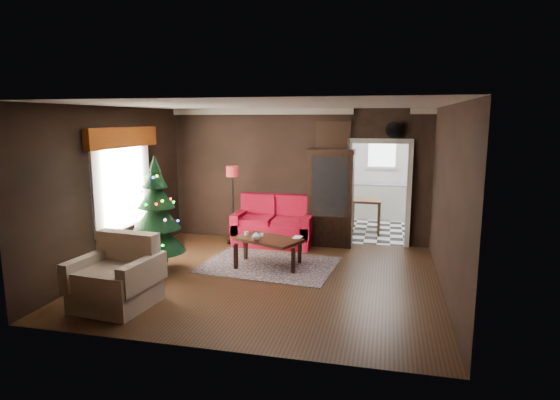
% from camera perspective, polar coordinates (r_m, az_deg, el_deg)
% --- Properties ---
extents(floor, '(5.50, 5.50, 0.00)m').
position_cam_1_polar(floor, '(7.77, -1.53, -9.51)').
color(floor, black).
rests_on(floor, ground).
extents(ceiling, '(5.50, 5.50, 0.00)m').
position_cam_1_polar(ceiling, '(7.33, -1.64, 11.61)').
color(ceiling, white).
rests_on(ceiling, ground).
extents(wall_back, '(5.50, 0.00, 5.50)m').
position_cam_1_polar(wall_back, '(9.84, 2.13, 2.99)').
color(wall_back, black).
rests_on(wall_back, ground).
extents(wall_front, '(5.50, 0.00, 5.50)m').
position_cam_1_polar(wall_front, '(5.09, -8.77, -3.61)').
color(wall_front, black).
rests_on(wall_front, ground).
extents(wall_left, '(0.00, 5.50, 5.50)m').
position_cam_1_polar(wall_left, '(8.54, -19.73, 1.37)').
color(wall_left, black).
rests_on(wall_left, ground).
extents(wall_right, '(0.00, 5.50, 5.50)m').
position_cam_1_polar(wall_right, '(7.24, 19.98, -0.09)').
color(wall_right, black).
rests_on(wall_right, ground).
extents(doorway, '(1.10, 0.10, 2.10)m').
position_cam_1_polar(doorway, '(9.71, 12.01, 0.60)').
color(doorway, beige).
rests_on(doorway, ground).
extents(left_window, '(0.05, 1.60, 1.40)m').
position_cam_1_polar(left_window, '(8.68, -18.82, 1.88)').
color(left_window, white).
rests_on(left_window, wall_left).
extents(valance, '(0.12, 2.10, 0.35)m').
position_cam_1_polar(valance, '(8.57, -18.67, 7.30)').
color(valance, '#943E11').
rests_on(valance, wall_left).
extents(kitchen_floor, '(3.00, 3.00, 0.00)m').
position_cam_1_polar(kitchen_floor, '(11.38, 12.00, -3.43)').
color(kitchen_floor, white).
rests_on(kitchen_floor, ground).
extents(kitchen_window, '(0.70, 0.06, 0.70)m').
position_cam_1_polar(kitchen_window, '(12.57, 12.43, 5.63)').
color(kitchen_window, white).
rests_on(kitchen_window, ground).
extents(rug, '(2.47, 1.90, 0.01)m').
position_cam_1_polar(rug, '(8.38, -1.38, -8.01)').
color(rug, '#483540').
rests_on(rug, ground).
extents(loveseat, '(1.70, 0.90, 1.00)m').
position_cam_1_polar(loveseat, '(9.64, -0.76, -2.58)').
color(loveseat, '#940807').
rests_on(loveseat, ground).
extents(curio_cabinet, '(0.90, 0.45, 1.90)m').
position_cam_1_polar(curio_cabinet, '(9.56, 6.26, 0.01)').
color(curio_cabinet, black).
rests_on(curio_cabinet, ground).
extents(floor_lamp, '(0.33, 0.33, 1.61)m').
position_cam_1_polar(floor_lamp, '(9.64, -5.82, -0.62)').
color(floor_lamp, black).
rests_on(floor_lamp, ground).
extents(christmas_tree, '(1.11, 1.11, 1.79)m').
position_cam_1_polar(christmas_tree, '(8.09, -14.91, -1.34)').
color(christmas_tree, black).
rests_on(christmas_tree, ground).
extents(armchair, '(1.11, 1.11, 1.03)m').
position_cam_1_polar(armchair, '(6.89, -19.59, -8.61)').
color(armchair, tan).
rests_on(armchair, ground).
extents(coffee_table, '(1.29, 1.06, 0.50)m').
position_cam_1_polar(coffee_table, '(8.26, -1.43, -6.40)').
color(coffee_table, black).
rests_on(coffee_table, rug).
extents(teapot, '(0.21, 0.21, 0.15)m').
position_cam_1_polar(teapot, '(8.01, -2.97, -4.53)').
color(teapot, white).
rests_on(teapot, coffee_table).
extents(cup_a, '(0.10, 0.10, 0.07)m').
position_cam_1_polar(cup_a, '(8.43, -4.16, -4.11)').
color(cup_a, white).
rests_on(cup_a, coffee_table).
extents(cup_b, '(0.08, 0.08, 0.06)m').
position_cam_1_polar(cup_b, '(8.33, -2.27, -4.28)').
color(cup_b, white).
rests_on(cup_b, coffee_table).
extents(book, '(0.15, 0.04, 0.21)m').
position_cam_1_polar(book, '(8.23, 1.70, -3.93)').
color(book, '#7F6659').
rests_on(book, coffee_table).
extents(wall_clock, '(0.32, 0.32, 0.06)m').
position_cam_1_polar(wall_clock, '(9.54, 13.81, 8.40)').
color(wall_clock, white).
rests_on(wall_clock, wall_back).
extents(painting, '(0.62, 0.05, 0.52)m').
position_cam_1_polar(painting, '(9.61, 6.54, 7.85)').
color(painting, '#C68D45').
rests_on(painting, wall_back).
extents(kitchen_counter, '(1.80, 0.60, 0.90)m').
position_cam_1_polar(kitchen_counter, '(12.47, 12.20, -0.18)').
color(kitchen_counter, beige).
rests_on(kitchen_counter, ground).
extents(kitchen_table, '(0.70, 0.70, 0.75)m').
position_cam_1_polar(kitchen_table, '(11.02, 10.47, -1.83)').
color(kitchen_table, brown).
rests_on(kitchen_table, ground).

